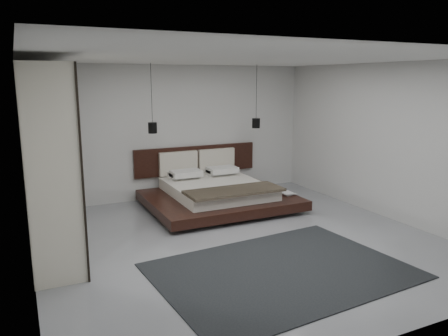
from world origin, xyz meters
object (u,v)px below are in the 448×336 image
pendant_left (153,128)px  wardrobe (46,161)px  pendant_right (256,123)px  bed (216,192)px  lattice_screen (24,150)px  rug (282,271)px

pendant_left → wardrobe: size_ratio=0.48×
pendant_right → wardrobe: (-4.30, -1.45, -0.24)m
pendant_left → pendant_right: (2.28, 0.00, -0.01)m
pendant_right → wardrobe: size_ratio=0.48×
bed → pendant_left: pendant_left is taller
lattice_screen → pendant_left: pendant_left is taller
bed → pendant_left: bearing=159.0°
bed → wardrobe: (-3.16, -1.01, 1.06)m
bed → pendant_right: 1.78m
wardrobe → rug: 3.68m
pendant_right → pendant_left: bearing=180.0°
lattice_screen → pendant_left: 2.29m
lattice_screen → pendant_right: 4.56m
pendant_right → wardrobe: pendant_right is taller
lattice_screen → wardrobe: bearing=-80.8°
bed → pendant_right: size_ratio=2.10×
wardrobe → rug: wardrobe is taller
lattice_screen → rug: (2.93, -3.69, -1.29)m
bed → pendant_left: (-1.14, 0.44, 1.30)m
bed → pendant_left: size_ratio=2.11×
bed → wardrobe: size_ratio=1.01×
pendant_left → wardrobe: (-2.02, -1.45, -0.24)m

